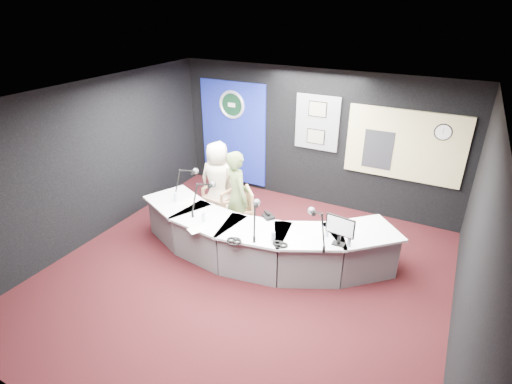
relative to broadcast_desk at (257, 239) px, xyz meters
The scene contains 33 objects.
ground 0.67m from the broadcast_desk, 84.81° to the right, with size 6.00×6.00×0.00m, color black.
ceiling 2.49m from the broadcast_desk, 84.81° to the right, with size 6.00×6.00×0.02m, color silver.
wall_back 2.66m from the broadcast_desk, 88.83° to the left, with size 6.00×0.02×2.80m, color black.
wall_front 3.70m from the broadcast_desk, 89.19° to the right, with size 6.00×0.02×2.80m, color black.
wall_left 3.17m from the broadcast_desk, 169.44° to the right, with size 0.02×6.00×2.80m, color black.
wall_right 3.26m from the broadcast_desk, 10.22° to the right, with size 0.02×6.00×2.80m, color black.
broadcast_desk is the anchor object (origin of this frame).
backdrop_panel 3.17m from the broadcast_desk, 127.40° to the left, with size 1.60×0.05×2.30m, color navy.
agency_seal 3.38m from the broadcast_desk, 127.86° to the left, with size 0.63×0.63×0.07m, color silver.
seal_center 3.38m from the broadcast_desk, 127.80° to the left, with size 0.48×0.48×0.01m, color black.
pinboard 2.79m from the broadcast_desk, 87.63° to the left, with size 0.90×0.04×1.10m, color slate.
framed_photo_upper 2.91m from the broadcast_desk, 87.60° to the left, with size 0.34×0.02×0.27m, color #7D745A.
framed_photo_lower 2.63m from the broadcast_desk, 87.60° to the left, with size 0.34×0.02×0.27m, color #7D745A.
booth_window_frame 3.24m from the broadcast_desk, 53.36° to the left, with size 2.12×0.06×1.32m, color #C8BB7D.
booth_glow 3.23m from the broadcast_desk, 53.24° to the left, with size 2.00×0.02×1.20m, color #FFD1A1.
equipment_rack 2.93m from the broadcast_desk, 60.54° to the left, with size 0.55×0.02×0.75m, color black.
wall_clock 3.71m from the broadcast_desk, 44.88° to the left, with size 0.28×0.28×0.01m, color white.
armchair_left 1.60m from the broadcast_desk, 145.62° to the left, with size 0.50×0.50×0.89m, color tan, non-canonical shape.
armchair_right 0.71m from the broadcast_desk, 146.73° to the left, with size 0.54×0.54×0.97m, color tan, non-canonical shape.
draped_jacket 1.81m from the broadcast_desk, 139.91° to the left, with size 0.50×0.10×0.70m, color gray.
person_man 1.65m from the broadcast_desk, 145.62° to the left, with size 0.77×0.50×1.58m, color beige.
person_woman 0.85m from the broadcast_desk, 146.73° to the left, with size 0.62×0.41×1.70m, color #566A38.
computer_monitor 1.56m from the broadcast_desk, ahead, with size 0.43×0.03×0.30m, color black.
desk_phone 0.44m from the broadcast_desk, 39.24° to the left, with size 0.19×0.15×0.05m, color black.
headphones_near 0.92m from the broadcast_desk, 38.82° to the right, with size 0.20×0.20×0.03m, color black.
headphones_far 0.85m from the broadcast_desk, 89.66° to the right, with size 0.24×0.24×0.04m, color black.
paper_stack 1.40m from the broadcast_desk, behind, with size 0.21×0.30×0.00m, color white.
notepad 1.05m from the broadcast_desk, 133.71° to the right, with size 0.20×0.28×0.00m, color white.
boom_mic_a 1.73m from the broadcast_desk, behind, with size 0.16×0.74×0.60m, color black, non-canonical shape.
boom_mic_b 1.19m from the broadcast_desk, behind, with size 0.16×0.74×0.60m, color black, non-canonical shape.
boom_mic_c 0.77m from the broadcast_desk, 66.63° to the right, with size 0.37×0.69×0.60m, color black, non-canonical shape.
boom_mic_d 1.28m from the broadcast_desk, ahead, with size 0.50×0.61×0.60m, color black, non-canonical shape.
water_bottles 0.52m from the broadcast_desk, 93.05° to the right, with size 3.16×0.57×0.18m, color silver, non-canonical shape.
Camera 1 is at (2.53, -4.47, 4.01)m, focal length 28.00 mm.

